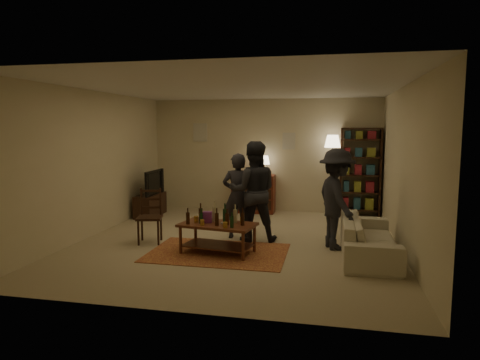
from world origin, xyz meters
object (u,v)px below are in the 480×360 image
(person_by_sofa, at_px, (337,199))
(person_right, at_px, (253,191))
(coffee_table, at_px, (218,227))
(tv_stand, at_px, (150,199))
(dining_chair, at_px, (150,214))
(dresser, at_px, (254,193))
(person_left, at_px, (238,196))
(sofa, at_px, (369,237))
(bookshelf, at_px, (360,171))
(floor_lamp, at_px, (332,147))

(person_by_sofa, bearing_deg, person_right, 60.72)
(person_right, relative_size, person_by_sofa, 1.06)
(coffee_table, xyz_separation_m, person_right, (0.42, 0.89, 0.47))
(tv_stand, bearing_deg, coffee_table, -48.14)
(coffee_table, relative_size, dining_chair, 1.32)
(tv_stand, bearing_deg, person_by_sofa, -24.29)
(tv_stand, height_order, person_by_sofa, person_by_sofa)
(person_right, bearing_deg, person_by_sofa, 160.48)
(coffee_table, distance_m, dresser, 3.46)
(person_left, bearing_deg, dining_chair, 19.09)
(dining_chair, xyz_separation_m, person_right, (1.76, 0.47, 0.38))
(sofa, relative_size, person_right, 1.17)
(dresser, height_order, person_left, person_left)
(person_left, distance_m, person_right, 0.34)
(bookshelf, xyz_separation_m, floor_lamp, (-0.63, -0.13, 0.55))
(dresser, distance_m, sofa, 3.93)
(dining_chair, distance_m, tv_stand, 2.33)
(person_left, bearing_deg, coffee_table, 80.33)
(person_right, distance_m, person_by_sofa, 1.46)
(floor_lamp, bearing_deg, person_by_sofa, -88.28)
(coffee_table, relative_size, floor_lamp, 0.69)
(dining_chair, distance_m, person_by_sofa, 3.23)
(dining_chair, bearing_deg, bookshelf, 25.22)
(tv_stand, relative_size, dresser, 0.78)
(dresser, distance_m, person_right, 2.64)
(bookshelf, relative_size, person_right, 1.13)
(tv_stand, height_order, person_right, person_right)
(tv_stand, xyz_separation_m, sofa, (4.64, -2.20, -0.08))
(tv_stand, xyz_separation_m, bookshelf, (4.69, 0.98, 0.65))
(tv_stand, relative_size, person_left, 0.68)
(coffee_table, height_order, sofa, coffee_table)
(person_right, bearing_deg, tv_stand, -42.65)
(person_by_sofa, bearing_deg, dresser, 13.33)
(floor_lamp, relative_size, person_by_sofa, 1.10)
(floor_lamp, bearing_deg, coffee_table, -117.74)
(bookshelf, bearing_deg, floor_lamp, -168.30)
(sofa, bearing_deg, person_by_sofa, 56.65)
(dining_chair, relative_size, dresser, 0.71)
(dresser, distance_m, floor_lamp, 2.12)
(dining_chair, height_order, floor_lamp, floor_lamp)
(bookshelf, distance_m, person_by_sofa, 2.91)
(person_right, bearing_deg, sofa, 153.29)
(tv_stand, distance_m, person_by_sofa, 4.57)
(bookshelf, xyz_separation_m, sofa, (-0.05, -3.18, -0.73))
(dining_chair, xyz_separation_m, bookshelf, (3.75, 3.11, 0.53))
(coffee_table, height_order, person_by_sofa, person_by_sofa)
(tv_stand, bearing_deg, floor_lamp, 11.82)
(dresser, relative_size, floor_lamp, 0.73)
(person_right, bearing_deg, person_left, -32.48)
(person_left, height_order, person_right, person_right)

